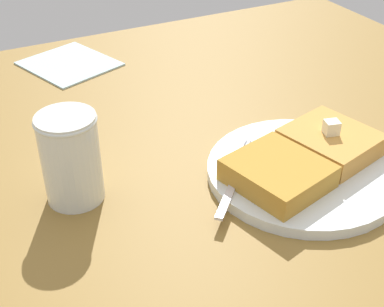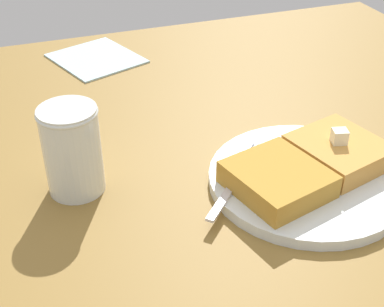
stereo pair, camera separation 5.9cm
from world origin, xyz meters
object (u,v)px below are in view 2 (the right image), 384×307
Objects in this scene: fork at (240,174)px; syrup_jar at (73,153)px; napkin at (96,58)px; plate at (306,179)px.

syrup_jar is (17.81, -5.63, 3.31)cm from fork.
fork is 18.97cm from syrup_jar.
syrup_jar is 0.74× the size of napkin.
napkin is (-9.23, -35.34, -4.65)cm from syrup_jar.
plate is at bearing 161.87° from syrup_jar.
napkin is (8.57, -40.97, -1.34)cm from fork.
plate reaches higher than napkin.
syrup_jar reaches higher than plate.
syrup_jar reaches higher than fork.
syrup_jar reaches higher than napkin.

